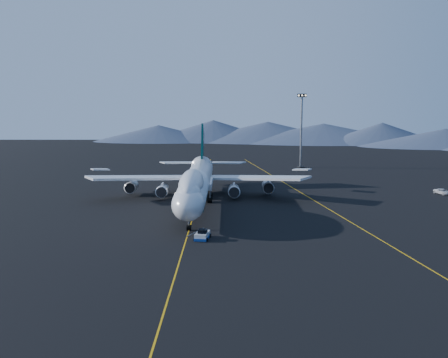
{
  "coord_description": "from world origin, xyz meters",
  "views": [
    {
      "loc": [
        7.53,
        -123.55,
        24.47
      ],
      "look_at": [
        6.85,
        3.63,
        6.0
      ],
      "focal_mm": 40.0,
      "sensor_mm": 36.0,
      "label": 1
    }
  ],
  "objects_px": {
    "boeing_747": "(197,182)",
    "floodlight_mast": "(301,130)",
    "service_van": "(443,192)",
    "pushback_tug": "(202,236)"
  },
  "relations": [
    {
      "from": "boeing_747",
      "to": "service_van",
      "type": "bearing_deg",
      "value": 12.62
    },
    {
      "from": "boeing_747",
      "to": "service_van",
      "type": "xyz_separation_m",
      "value": [
        68.54,
        15.34,
        -5.07
      ]
    },
    {
      "from": "boeing_747",
      "to": "pushback_tug",
      "type": "distance_m",
      "value": 33.69
    },
    {
      "from": "boeing_747",
      "to": "floodlight_mast",
      "type": "relative_size",
      "value": 2.44
    },
    {
      "from": "service_van",
      "to": "floodlight_mast",
      "type": "distance_m",
      "value": 71.36
    },
    {
      "from": "pushback_tug",
      "to": "service_van",
      "type": "height_order",
      "value": "pushback_tug"
    },
    {
      "from": "boeing_747",
      "to": "pushback_tug",
      "type": "relative_size",
      "value": 14.82
    },
    {
      "from": "pushback_tug",
      "to": "floodlight_mast",
      "type": "bearing_deg",
      "value": 81.95
    },
    {
      "from": "pushback_tug",
      "to": "service_van",
      "type": "distance_m",
      "value": 81.53
    },
    {
      "from": "floodlight_mast",
      "to": "pushback_tug",
      "type": "bearing_deg",
      "value": -107.29
    }
  ]
}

